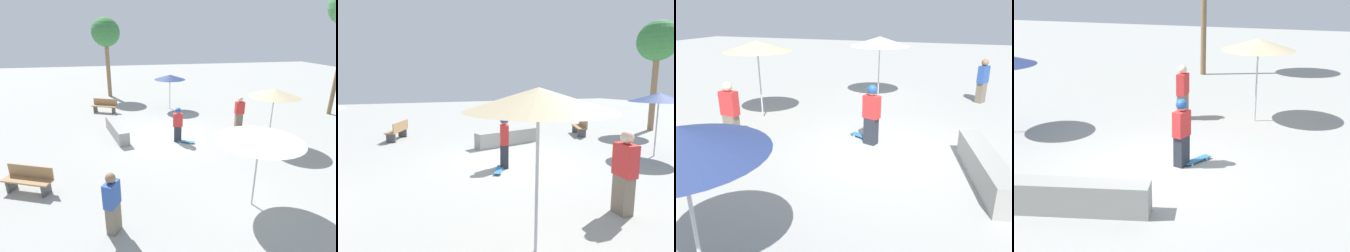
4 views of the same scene
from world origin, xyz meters
TOP-DOWN VIEW (x-y plane):
  - ground_plane at (0.00, 0.00)m, footprint 60.00×60.00m
  - skater_main at (0.54, -0.43)m, footprint 0.48×0.35m
  - skateboard at (0.85, -0.72)m, footprint 0.80×0.55m
  - concrete_ledge at (-2.25, 0.78)m, footprint 1.13×2.91m
  - bench_near at (-5.05, -3.54)m, footprint 1.65×1.02m
  - bench_far at (-2.94, 5.03)m, footprint 1.64×1.05m
  - shade_umbrella_navy at (1.29, 5.06)m, footprint 2.00×2.00m
  - shade_umbrella_tan at (4.58, -1.47)m, footprint 2.18×2.18m
  - shade_umbrella_white at (1.59, -5.55)m, footprint 2.36×2.36m
  - palm_tree_center_right at (-2.65, 9.58)m, footprint 2.10×2.10m
  - bystander_watching at (4.13, 0.71)m, footprint 0.48×0.29m
  - bystander_far at (-2.42, -5.89)m, footprint 0.45×0.52m

SIDE VIEW (x-z plane):
  - ground_plane at x=0.00m, z-range 0.00..0.00m
  - skateboard at x=0.85m, z-range 0.02..0.09m
  - concrete_ledge at x=-2.25m, z-range 0.00..0.63m
  - bench_near at x=-5.05m, z-range 0.00..0.85m
  - bench_far at x=-2.94m, z-range 0.00..0.85m
  - bystander_watching at x=4.13m, z-range 0.00..1.68m
  - bystander_far at x=-2.42m, z-range 0.00..1.68m
  - skater_main at x=0.54m, z-range 0.06..1.69m
  - shade_umbrella_navy at x=1.29m, z-range 0.97..3.23m
  - shade_umbrella_white at x=1.59m, z-range 1.03..3.45m
  - shade_umbrella_tan at x=4.58m, z-range 1.09..3.61m
  - palm_tree_center_right at x=-2.65m, z-range 1.78..7.66m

